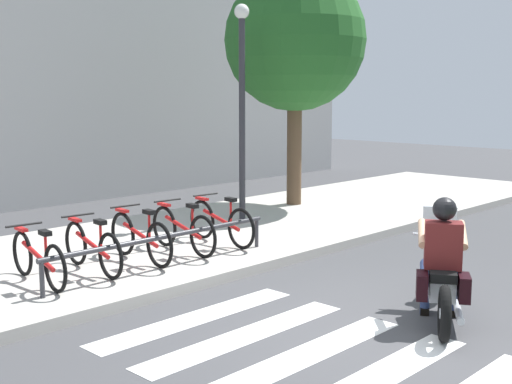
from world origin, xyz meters
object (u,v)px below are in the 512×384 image
Objects in this scene: rider at (442,250)px; tree_near_rack at (295,41)px; bike_rack at (164,239)px; bicycle_2 at (140,237)px; motorcycle at (441,280)px; bicycle_3 at (183,230)px; bicycle_0 at (38,258)px; bicycle_4 at (221,222)px; bicycle_1 at (92,247)px; street_lamp at (242,93)px.

rider is 7.72m from tree_near_rack.
bicycle_2 is at bearing 89.96° from bike_rack.
bike_rack is at bearing -90.04° from bicycle_2.
motorcycle is 0.49× the size of bike_rack.
tree_near_rack reaches higher than bicycle_3.
bicycle_0 is at bearing 160.61° from bike_rack.
bicycle_4 is 0.32× the size of tree_near_rack.
street_lamp is (4.14, 1.30, 2.04)m from bicycle_1.
bicycle_2 is 0.99× the size of bicycle_4.
rider is (-0.07, -0.04, 0.36)m from motorcycle.
rider is 0.88× the size of bicycle_1.
bicycle_4 is 2.99m from street_lamp.
bicycle_4 is at bearing -0.02° from bicycle_0.
tree_near_rack is (5.34, 1.70, 3.12)m from bicycle_2.
bike_rack is at bearing 107.27° from rider.
rider is at bearing -72.73° from bike_rack.
street_lamp reaches higher than bicycle_4.
tree_near_rack reaches higher than bicycle_0.
bicycle_4 is at bearing 0.01° from bicycle_2.
bike_rack is at bearing -19.39° from bicycle_0.
bicycle_2 is (-1.11, 4.12, -0.30)m from rider.
bicycle_0 is at bearing -166.23° from tree_near_rack.
street_lamp is at bearing 67.49° from rider.
bicycle_1 is 4.80m from street_lamp.
motorcycle reaches higher than bicycle_3.
bicycle_2 is at bearing -158.87° from street_lamp.
street_lamp is (2.24, 5.42, 1.73)m from rider.
bicycle_4 reaches higher than bicycle_1.
bicycle_3 is 0.40× the size of street_lamp.
motorcycle is at bearing -64.29° from bicycle_1.
bicycle_1 is (-1.90, 4.12, -0.32)m from rider.
bicycle_0 is 0.31× the size of tree_near_rack.
bicycle_0 is 0.98× the size of bicycle_2.
bicycle_0 is (-2.75, 4.08, 0.04)m from motorcycle.
motorcycle is at bearing -73.91° from bicycle_2.
rider is at bearing -96.49° from bicycle_4.
tree_near_rack is (4.16, 5.78, 3.18)m from motorcycle.
motorcycle is 3.72m from bike_rack.
street_lamp is at bearing 17.36° from bicycle_1.
bicycle_3 reaches higher than bike_rack.
bicycle_4 is at bearing 19.35° from bike_rack.
bike_rack is (1.58, -0.55, 0.08)m from bicycle_0.
bicycle_1 is at bearing 144.88° from bike_rack.
street_lamp reaches higher than bicycle_1.
tree_near_rack reaches higher than motorcycle.
bike_rack is (-1.18, 3.53, 0.12)m from motorcycle.
bicycle_2 is at bearing 106.09° from motorcycle.
bicycle_3 is at bearing -0.02° from bicycle_0.
street_lamp is at bearing 14.71° from bicycle_0.
rider is 0.88× the size of bicycle_0.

